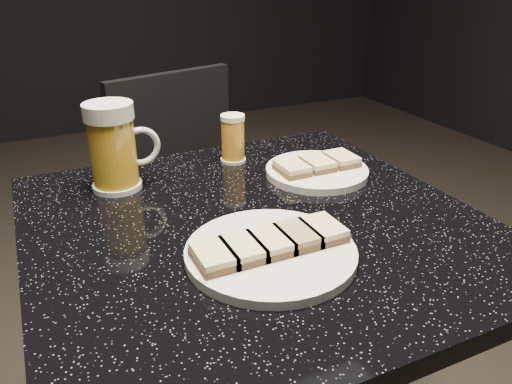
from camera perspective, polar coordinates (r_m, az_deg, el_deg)
plate_large at (r=0.70m, az=1.68°, el=-6.93°), size 0.24×0.24×0.01m
plate_small at (r=0.97m, az=6.96°, el=2.36°), size 0.20×0.20×0.01m
table at (r=0.94m, az=-0.00°, el=-16.39°), size 0.70×0.70×0.75m
beer_mug at (r=0.92m, az=-15.91°, el=5.01°), size 0.13×0.09×0.16m
beer_tumbler at (r=1.02m, az=-2.66°, el=6.11°), size 0.05×0.05×0.10m
chair at (r=1.41m, az=-6.55°, el=-1.83°), size 0.46×0.46×0.86m
canapes_on_plate_large at (r=0.69m, az=1.70°, el=-5.79°), size 0.22×0.07×0.02m
canapes_on_plate_small at (r=0.97m, az=7.00°, el=3.25°), size 0.16×0.07×0.02m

